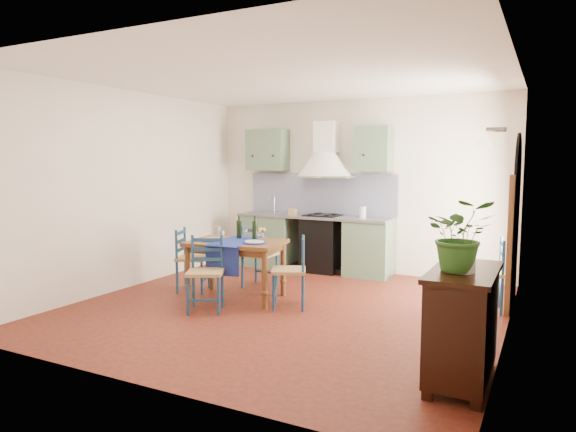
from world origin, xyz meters
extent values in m
plane|color=#42160E|center=(0.00, 0.00, 0.00)|extent=(5.00, 5.00, 0.00)
cube|color=beige|center=(0.00, 2.50, 1.40)|extent=(5.00, 0.04, 2.80)
cube|color=#5F7E5E|center=(-1.45, 2.19, 0.44)|extent=(0.90, 0.60, 0.88)
cube|color=#5F7E5E|center=(0.35, 2.19, 0.44)|extent=(0.70, 0.60, 0.88)
cube|color=black|center=(-0.45, 2.19, 0.44)|extent=(0.60, 0.58, 0.88)
cube|color=slate|center=(-0.60, 2.19, 0.90)|extent=(2.60, 0.64, 0.04)
cube|color=silver|center=(-1.45, 2.19, 0.90)|extent=(0.45, 0.40, 0.03)
cylinder|color=silver|center=(-1.45, 2.37, 1.05)|extent=(0.02, 0.02, 0.26)
cube|color=black|center=(-0.45, 2.19, 0.93)|extent=(0.55, 0.48, 0.02)
cube|color=black|center=(-0.60, 2.24, 0.04)|extent=(2.60, 0.50, 0.08)
cube|color=#090F53|center=(-0.60, 2.46, 1.26)|extent=(2.65, 0.05, 0.68)
cube|color=#5F7E5E|center=(-1.55, 2.32, 2.00)|extent=(0.70, 0.34, 0.70)
cube|color=#5F7E5E|center=(0.35, 2.32, 2.00)|extent=(0.55, 0.34, 0.70)
cone|color=silver|center=(-0.45, 2.25, 1.75)|extent=(0.96, 0.96, 0.40)
cube|color=silver|center=(-0.45, 2.34, 2.20)|extent=(0.36, 0.30, 0.50)
cube|color=beige|center=(2.50, 0.00, 1.40)|extent=(0.04, 5.00, 2.80)
cube|color=black|center=(2.48, 1.40, 0.82)|extent=(0.03, 1.00, 1.65)
cylinder|color=black|center=(2.48, 1.40, 1.65)|extent=(0.03, 1.00, 1.00)
cube|color=brown|center=(2.46, 0.86, 0.82)|extent=(0.06, 0.06, 1.65)
cube|color=brown|center=(2.46, 1.94, 0.82)|extent=(0.06, 0.06, 1.65)
cube|color=brown|center=(2.47, 1.62, 0.98)|extent=(0.04, 0.55, 1.96)
cylinder|color=silver|center=(2.44, -1.05, 2.05)|extent=(0.15, 0.04, 0.04)
cone|color=#FFEDC6|center=(2.34, -1.05, 1.98)|extent=(0.16, 0.16, 0.12)
cube|color=beige|center=(-2.50, 0.00, 1.40)|extent=(0.04, 5.00, 2.80)
cube|color=white|center=(0.00, 0.00, 2.80)|extent=(5.00, 5.00, 0.01)
cube|color=brown|center=(-0.78, 0.09, 0.74)|extent=(1.30, 0.96, 0.05)
cube|color=brown|center=(-0.78, 0.09, 0.67)|extent=(1.17, 0.82, 0.08)
cylinder|color=brown|center=(-1.26, -0.31, 0.36)|extent=(0.07, 0.07, 0.71)
cylinder|color=brown|center=(-1.35, 0.35, 0.36)|extent=(0.07, 0.07, 0.71)
cylinder|color=brown|center=(-0.20, -0.16, 0.36)|extent=(0.07, 0.07, 0.71)
cylinder|color=brown|center=(-0.29, 0.49, 0.36)|extent=(0.07, 0.07, 0.71)
cube|color=navy|center=(-0.77, 0.04, 0.77)|extent=(0.57, 0.96, 0.01)
cube|color=navy|center=(-0.72, -0.31, 0.58)|extent=(0.45, 0.08, 0.38)
cylinder|color=navy|center=(-1.06, -0.05, 0.78)|extent=(0.30, 0.30, 0.01)
cylinder|color=silver|center=(-1.06, -0.05, 0.79)|extent=(0.24, 0.24, 0.01)
cylinder|color=navy|center=(-0.46, 0.04, 0.78)|extent=(0.30, 0.30, 0.01)
cylinder|color=silver|center=(-0.46, 0.04, 0.79)|extent=(0.24, 0.24, 0.01)
cylinder|color=black|center=(-0.85, 0.29, 0.92)|extent=(0.07, 0.07, 0.32)
cylinder|color=black|center=(-0.62, 0.32, 0.92)|extent=(0.07, 0.07, 0.32)
cylinder|color=white|center=(-0.50, 0.28, 0.82)|extent=(0.05, 0.05, 0.10)
sphere|color=yellow|center=(-0.50, 0.28, 0.91)|extent=(0.10, 0.10, 0.10)
cylinder|color=navy|center=(-0.87, -0.81, 0.23)|extent=(0.04, 0.04, 0.46)
cylinder|color=navy|center=(-1.04, -0.49, 0.45)|extent=(0.04, 0.04, 0.90)
cylinder|color=navy|center=(-0.55, -0.64, 0.23)|extent=(0.04, 0.04, 0.46)
cylinder|color=navy|center=(-0.72, -0.32, 0.45)|extent=(0.04, 0.04, 0.90)
cube|color=tan|center=(-0.79, -0.56, 0.48)|extent=(0.57, 0.57, 0.04)
cube|color=navy|center=(-0.88, -0.40, 0.60)|extent=(0.35, 0.20, 0.05)
cube|color=navy|center=(-0.88, -0.40, 0.72)|extent=(0.35, 0.20, 0.05)
cube|color=navy|center=(-0.88, -0.40, 0.84)|extent=(0.35, 0.20, 0.05)
cube|color=navy|center=(-0.71, -0.72, 0.18)|extent=(0.33, 0.19, 0.03)
cylinder|color=navy|center=(-0.64, 0.97, 0.23)|extent=(0.04, 0.04, 0.46)
cylinder|color=navy|center=(-0.65, 0.61, 0.45)|extent=(0.04, 0.04, 0.90)
cylinder|color=navy|center=(-1.00, 0.98, 0.23)|extent=(0.04, 0.04, 0.46)
cylinder|color=navy|center=(-1.01, 0.62, 0.45)|extent=(0.04, 0.04, 0.90)
cube|color=tan|center=(-0.83, 0.79, 0.48)|extent=(0.43, 0.43, 0.04)
cube|color=navy|center=(-0.83, 0.61, 0.60)|extent=(0.38, 0.03, 0.05)
cube|color=navy|center=(-0.83, 0.61, 0.72)|extent=(0.38, 0.03, 0.05)
cube|color=navy|center=(-0.83, 0.61, 0.84)|extent=(0.38, 0.03, 0.05)
cube|color=navy|center=(-0.82, 0.97, 0.18)|extent=(0.36, 0.04, 0.03)
cylinder|color=navy|center=(-1.32, 0.07, 0.22)|extent=(0.03, 0.03, 0.45)
cylinder|color=navy|center=(-1.65, -0.05, 0.44)|extent=(0.03, 0.03, 0.87)
cylinder|color=navy|center=(-1.43, 0.40, 0.22)|extent=(0.03, 0.03, 0.45)
cylinder|color=navy|center=(-1.76, 0.28, 0.44)|extent=(0.03, 0.03, 0.87)
cube|color=tan|center=(-1.54, 0.17, 0.46)|extent=(0.52, 0.52, 0.04)
cube|color=navy|center=(-1.71, 0.11, 0.58)|extent=(0.15, 0.36, 0.04)
cube|color=navy|center=(-1.71, 0.11, 0.70)|extent=(0.15, 0.36, 0.04)
cube|color=navy|center=(-1.71, 0.11, 0.82)|extent=(0.15, 0.36, 0.04)
cube|color=navy|center=(-1.38, 0.23, 0.17)|extent=(0.14, 0.34, 0.02)
cylinder|color=navy|center=(-0.21, 0.12, 0.23)|extent=(0.04, 0.04, 0.45)
cylinder|color=navy|center=(0.11, 0.27, 0.44)|extent=(0.04, 0.04, 0.88)
cylinder|color=navy|center=(-0.06, -0.20, 0.23)|extent=(0.04, 0.04, 0.45)
cylinder|color=navy|center=(0.26, -0.05, 0.44)|extent=(0.04, 0.04, 0.88)
cube|color=tan|center=(0.02, 0.04, 0.46)|extent=(0.55, 0.55, 0.04)
cube|color=navy|center=(0.18, 0.11, 0.59)|extent=(0.18, 0.35, 0.04)
cube|color=navy|center=(0.18, 0.11, 0.70)|extent=(0.18, 0.35, 0.04)
cube|color=navy|center=(0.18, 0.11, 0.82)|extent=(0.18, 0.35, 0.04)
cube|color=navy|center=(-0.13, -0.04, 0.18)|extent=(0.18, 0.33, 0.02)
cylinder|color=navy|center=(2.00, 1.15, 0.23)|extent=(0.04, 0.04, 0.45)
cylinder|color=navy|center=(2.35, 1.20, 0.44)|extent=(0.04, 0.04, 0.89)
cylinder|color=navy|center=(2.05, 0.80, 0.23)|extent=(0.04, 0.04, 0.45)
cylinder|color=navy|center=(2.40, 0.85, 0.44)|extent=(0.04, 0.04, 0.89)
cube|color=tan|center=(2.20, 1.00, 0.47)|extent=(0.47, 0.47, 0.04)
cube|color=navy|center=(2.38, 1.03, 0.59)|extent=(0.08, 0.37, 0.04)
cube|color=navy|center=(2.38, 1.03, 0.71)|extent=(0.08, 0.37, 0.04)
cube|color=navy|center=(2.38, 1.03, 0.83)|extent=(0.08, 0.37, 0.04)
cube|color=navy|center=(2.02, 0.97, 0.18)|extent=(0.08, 0.36, 0.02)
cube|color=black|center=(2.27, -1.25, 0.49)|extent=(0.45, 1.00, 0.82)
cube|color=black|center=(2.27, -1.25, 0.92)|extent=(0.50, 1.05, 0.04)
cube|color=brown|center=(2.04, -1.48, 0.45)|extent=(0.02, 0.38, 0.63)
cube|color=brown|center=(2.04, -1.02, 0.45)|extent=(0.02, 0.38, 0.63)
cube|color=black|center=(2.09, -1.69, 0.04)|extent=(0.08, 0.08, 0.08)
cube|color=black|center=(2.09, -0.81, 0.04)|extent=(0.08, 0.08, 0.08)
cube|color=black|center=(2.44, -1.69, 0.04)|extent=(0.08, 0.08, 0.08)
cube|color=black|center=(2.44, -0.81, 0.04)|extent=(0.08, 0.08, 0.08)
imported|color=#2B5F20|center=(2.24, -1.35, 1.22)|extent=(0.62, 0.57, 0.58)
camera|label=1|loc=(2.84, -5.49, 1.79)|focal=32.00mm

